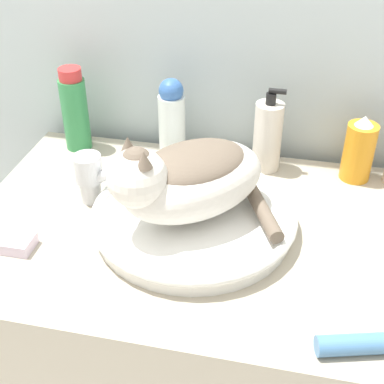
{
  "coord_description": "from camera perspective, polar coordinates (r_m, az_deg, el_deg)",
  "views": [
    {
      "loc": [
        0.16,
        -0.52,
        1.53
      ],
      "look_at": [
        -0.01,
        0.29,
        0.96
      ],
      "focal_mm": 50.0,
      "sensor_mm": 36.0,
      "label": 1
    }
  ],
  "objects": [
    {
      "name": "wall_back",
      "position": [
        1.24,
        4.55,
        19.03
      ],
      "size": [
        8.0,
        0.05,
        2.4
      ],
      "color": "silver",
      "rests_on": "ground_plane"
    },
    {
      "name": "vanity_counter",
      "position": [
        1.38,
        0.7,
        -17.98
      ],
      "size": [
        0.94,
        0.62,
        0.87
      ],
      "color": "#B2A893",
      "rests_on": "ground_plane"
    },
    {
      "name": "sink_basin",
      "position": [
        1.05,
        0.18,
        -2.72
      ],
      "size": [
        0.41,
        0.41,
        0.05
      ],
      "color": "white",
      "rests_on": "vanity_counter"
    },
    {
      "name": "cat",
      "position": [
        0.99,
        -0.55,
        1.59
      ],
      "size": [
        0.35,
        0.33,
        0.18
      ],
      "rotation": [
        0.0,
        0.0,
        3.92
      ],
      "color": "silver",
      "rests_on": "sink_basin"
    },
    {
      "name": "faucet",
      "position": [
        1.12,
        -10.37,
        1.81
      ],
      "size": [
        0.16,
        0.07,
        0.13
      ],
      "rotation": [
        0.0,
        0.0,
        -0.19
      ],
      "color": "silver",
      "rests_on": "vanity_counter"
    },
    {
      "name": "spray_bottle_trigger",
      "position": [
        1.24,
        17.37,
        4.25
      ],
      "size": [
        0.07,
        0.07,
        0.15
      ],
      "color": "orange",
      "rests_on": "vanity_counter"
    },
    {
      "name": "soap_pump_bottle",
      "position": [
        1.22,
        8.07,
        5.95
      ],
      "size": [
        0.06,
        0.06,
        0.2
      ],
      "color": "silver",
      "rests_on": "vanity_counter"
    },
    {
      "name": "shampoo_bottle_tall",
      "position": [
        1.32,
        -12.39,
        8.49
      ],
      "size": [
        0.06,
        0.06,
        0.2
      ],
      "color": "#338C4C",
      "rests_on": "vanity_counter"
    },
    {
      "name": "lotion_bottle_white",
      "position": [
        1.25,
        -2.17,
        7.71
      ],
      "size": [
        0.06,
        0.06,
        0.2
      ],
      "color": "silver",
      "rests_on": "vanity_counter"
    },
    {
      "name": "cream_tube",
      "position": [
        0.88,
        18.23,
        -15.13
      ],
      "size": [
        0.16,
        0.08,
        0.04
      ],
      "rotation": [
        0.0,
        0.0,
        0.28
      ],
      "color": "#4C7FB2",
      "rests_on": "vanity_counter"
    },
    {
      "name": "soap_bar",
      "position": [
        1.07,
        -18.41,
        -5.16
      ],
      "size": [
        0.07,
        0.05,
        0.02
      ],
      "color": "silver",
      "rests_on": "vanity_counter"
    }
  ]
}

